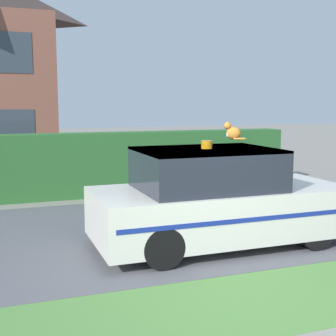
# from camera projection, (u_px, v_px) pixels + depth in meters

# --- Properties ---
(ground_plane) EXTENTS (80.00, 80.00, 0.00)m
(ground_plane) POSITION_uv_depth(u_px,v_px,m) (246.00, 301.00, 5.60)
(ground_plane) COLOR gray
(road_strip) EXTENTS (28.00, 5.27, 0.01)m
(road_strip) POSITION_uv_depth(u_px,v_px,m) (155.00, 229.00, 8.80)
(road_strip) COLOR #5B5B60
(road_strip) RESTS_ON ground
(lawn_verge) EXTENTS (28.00, 1.72, 0.01)m
(lawn_verge) POSITION_uv_depth(u_px,v_px,m) (248.00, 302.00, 5.55)
(lawn_verge) COLOR #568C42
(lawn_verge) RESTS_ON ground
(garden_hedge) EXTENTS (8.27, 0.71, 1.61)m
(garden_hedge) POSITION_uv_depth(u_px,v_px,m) (138.00, 163.00, 12.26)
(garden_hedge) COLOR #2D662D
(garden_hedge) RESTS_ON ground
(police_car) EXTENTS (4.22, 1.83, 1.75)m
(police_car) POSITION_uv_depth(u_px,v_px,m) (217.00, 199.00, 7.72)
(police_car) COLOR black
(police_car) RESTS_ON road_strip
(cat) EXTENTS (0.30, 0.28, 0.30)m
(cat) POSITION_uv_depth(u_px,v_px,m) (232.00, 132.00, 7.69)
(cat) COLOR orange
(cat) RESTS_ON police_car
(wheelie_bin) EXTENTS (0.76, 0.72, 1.13)m
(wheelie_bin) POSITION_uv_depth(u_px,v_px,m) (247.00, 164.00, 13.69)
(wheelie_bin) COLOR black
(wheelie_bin) RESTS_ON ground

